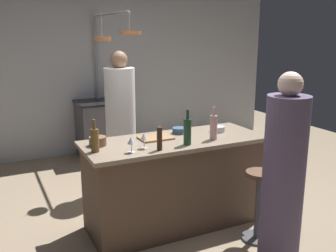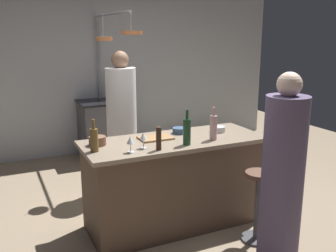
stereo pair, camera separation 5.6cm
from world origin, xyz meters
TOP-DOWN VIEW (x-y plane):
  - ground_plane at (0.00, 0.00)m, footprint 9.00×9.00m
  - back_wall at (0.00, 2.85)m, footprint 6.40×0.16m
  - kitchen_island at (0.00, 0.00)m, footprint 1.80×0.72m
  - stove_range at (0.00, 2.45)m, footprint 0.80×0.64m
  - chef at (-0.18, 1.09)m, footprint 0.36×0.36m
  - bar_stool_right at (0.56, -0.62)m, footprint 0.28×0.28m
  - guest_right at (0.50, -0.98)m, footprint 0.34×0.34m
  - overhead_pot_rack at (-0.04, 1.93)m, footprint 0.58×1.56m
  - potted_plant at (1.74, 1.24)m, footprint 0.36×0.36m
  - cutting_board at (-0.16, 0.09)m, footprint 0.32×0.22m
  - pepper_mill at (-0.28, -0.26)m, footprint 0.05×0.05m
  - wine_bottle_green at (0.02, -0.22)m, footprint 0.07×0.07m
  - wine_bottle_amber at (-0.81, -0.06)m, footprint 0.07×0.07m
  - wine_bottle_rose at (0.33, -0.17)m, footprint 0.07×0.07m
  - wine_glass_near_right_guest at (-0.53, -0.22)m, footprint 0.07×0.07m
  - wine_glass_near_left_guest at (-0.39, -0.15)m, footprint 0.07×0.07m
  - mixing_bowl_wooden at (-0.73, 0.12)m, footprint 0.16×0.16m
  - mixing_bowl_blue at (0.15, 0.18)m, footprint 0.14×0.14m
  - mixing_bowl_steel at (0.54, 0.07)m, footprint 0.15×0.15m

SIDE VIEW (x-z plane):
  - ground_plane at x=0.00m, z-range 0.00..0.00m
  - potted_plant at x=1.74m, z-range 0.04..0.56m
  - bar_stool_right at x=0.56m, z-range 0.04..0.72m
  - stove_range at x=0.00m, z-range 0.00..0.89m
  - kitchen_island at x=0.00m, z-range 0.00..0.90m
  - guest_right at x=0.50m, z-range -0.06..1.57m
  - chef at x=-0.18m, z-range -0.06..1.65m
  - cutting_board at x=-0.16m, z-range 0.90..0.92m
  - mixing_bowl_steel at x=0.54m, z-range 0.90..0.96m
  - mixing_bowl_blue at x=0.15m, z-range 0.90..0.96m
  - mixing_bowl_wooden at x=-0.73m, z-range 0.90..0.98m
  - pepper_mill at x=-0.28m, z-range 0.90..1.11m
  - wine_glass_near_right_guest at x=-0.53m, z-range 0.93..1.08m
  - wine_glass_near_left_guest at x=-0.39m, z-range 0.93..1.08m
  - wine_bottle_amber at x=-0.81m, z-range 0.86..1.15m
  - wine_bottle_rose at x=0.33m, z-range 0.86..1.19m
  - wine_bottle_green at x=0.02m, z-range 0.86..1.19m
  - back_wall at x=0.00m, z-range 0.00..2.60m
  - overhead_pot_rack at x=-0.04m, z-range 0.55..2.71m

